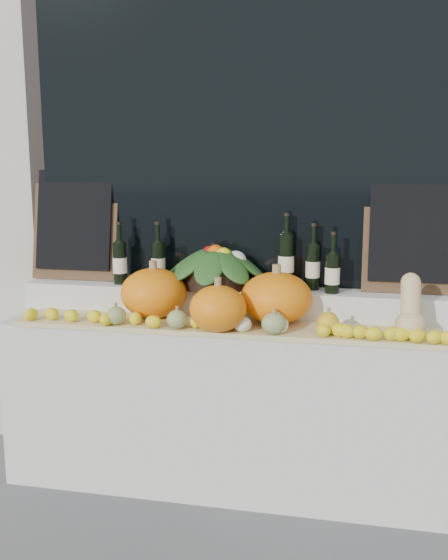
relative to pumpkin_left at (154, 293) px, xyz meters
The scene contains 18 objects.
storefront_facade 1.49m from the pumpkin_left, 64.05° to the left, with size 7.00×0.94×4.50m.
display_sill 0.70m from the pumpkin_left, ahead, with size 2.30×0.55×0.88m, color silver.
rear_tier 0.43m from the pumpkin_left, 28.14° to the left, with size 2.30×0.25×0.16m, color silver.
straw_bedding 0.41m from the pumpkin_left, 11.20° to the right, with size 2.10×0.32×0.03m, color tan.
pumpkin_left is the anchor object (origin of this frame).
pumpkin_right 0.63m from the pumpkin_left, ahead, with size 0.36×0.36×0.26m, color orange.
pumpkin_center 0.43m from the pumpkin_left, 27.25° to the right, with size 0.27×0.27×0.22m, color orange.
butternut_squash 1.27m from the pumpkin_left, ahead, with size 0.14×0.20×0.29m.
decorative_gourds 0.49m from the pumpkin_left, 22.33° to the right, with size 1.14×0.16×0.15m.
lemon_heap 0.43m from the pumpkin_left, 26.16° to the right, with size 2.20×0.16×0.06m, color yellow, non-canonical shape.
produce_bowl 0.36m from the pumpkin_left, 32.95° to the left, with size 0.57×0.57×0.24m.
wine_bottle_far_left 0.32m from the pumpkin_left, 145.84° to the left, with size 0.08×0.08×0.34m.
wine_bottle_near_left 0.23m from the pumpkin_left, 100.00° to the left, with size 0.08×0.08×0.34m.
wine_bottle_tall 0.71m from the pumpkin_left, 18.35° to the left, with size 0.08×0.08×0.40m.
wine_bottle_near_right 0.84m from the pumpkin_left, 15.86° to the left, with size 0.08×0.08×0.35m.
wine_bottle_far_right 0.92m from the pumpkin_left, ahead, with size 0.08×0.08×0.31m.
chalkboard_left 0.69m from the pumpkin_left, 154.18° to the left, with size 0.50×0.14×0.61m.
chalkboard_right 1.36m from the pumpkin_left, 11.50° to the left, with size 0.50×0.14×0.61m.
Camera 1 is at (0.62, -1.52, 1.70)m, focal length 40.00 mm.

